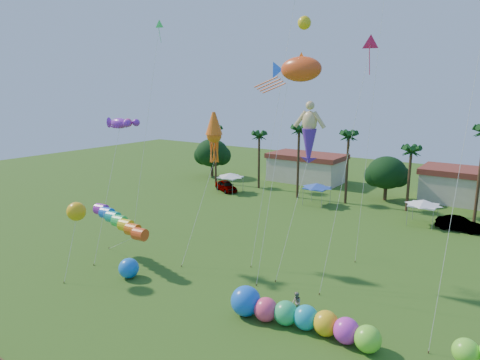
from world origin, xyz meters
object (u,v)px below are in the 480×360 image
Objects in this scene: spectator_b at (296,303)px; caterpillar_inflatable at (296,316)px; car_a at (226,186)px; blue_ball at (129,268)px; car_b at (459,224)px.

caterpillar_inflatable is (0.89, -1.76, 0.10)m from spectator_b.
car_a is 39.51m from caterpillar_inflatable.
blue_ball reaches higher than spectator_b.
caterpillar_inflatable is at bearing -16.67° from spectator_b.
car_b is at bearing 122.78° from spectator_b.
car_a reaches higher than spectator_b.
caterpillar_inflatable is 6.14× the size of blue_ball.
blue_ball is at bearing 178.65° from caterpillar_inflatable.
car_a is 2.82× the size of blue_ball.
car_b is 27.54m from spectator_b.
caterpillar_inflatable reaches higher than car_b.
spectator_b reaches higher than car_b.
caterpillar_inflatable is at bearing 170.19° from car_b.
car_a is 3.01× the size of spectator_b.
blue_ball is (11.94, -29.74, 0.03)m from car_a.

